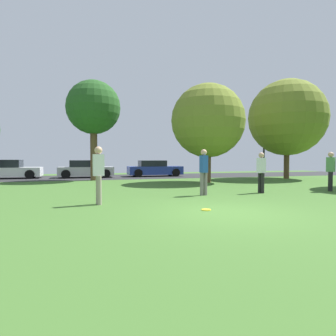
# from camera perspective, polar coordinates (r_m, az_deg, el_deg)

# --- Properties ---
(ground_plane) EXTENTS (44.00, 44.00, 0.00)m
(ground_plane) POSITION_cam_1_polar(r_m,az_deg,el_deg) (7.85, 11.76, -8.70)
(ground_plane) COLOR #3D6628
(road_strip) EXTENTS (44.00, 6.40, 0.01)m
(road_strip) POSITION_cam_1_polar(r_m,az_deg,el_deg) (23.13, -7.28, -1.70)
(road_strip) COLOR #28282B
(road_strip) RESTS_ON ground_plane
(maple_tree_near) EXTENTS (4.43, 4.43, 5.94)m
(maple_tree_near) POSITION_cam_1_polar(r_m,az_deg,el_deg) (17.65, 7.96, 9.27)
(maple_tree_near) COLOR brown
(maple_tree_near) RESTS_ON ground_plane
(maple_tree_far) EXTENTS (3.54, 3.54, 6.60)m
(maple_tree_far) POSITION_cam_1_polar(r_m,az_deg,el_deg) (19.89, -14.62, 11.48)
(maple_tree_far) COLOR brown
(maple_tree_far) RESTS_ON ground_plane
(birch_tree_lone) EXTENTS (5.45, 5.45, 7.12)m
(birch_tree_lone) POSITION_cam_1_polar(r_m,az_deg,el_deg) (22.59, 22.62, 9.22)
(birch_tree_lone) COLOR brown
(birch_tree_lone) RESTS_ON ground_plane
(person_thrower) EXTENTS (0.35, 0.30, 1.82)m
(person_thrower) POSITION_cam_1_polar(r_m,az_deg,el_deg) (9.19, -13.65, -0.78)
(person_thrower) COLOR gray
(person_thrower) RESTS_ON ground_plane
(person_catcher) EXTENTS (0.35, 0.30, 1.70)m
(person_catcher) POSITION_cam_1_polar(r_m,az_deg,el_deg) (12.56, 18.06, -0.48)
(person_catcher) COLOR black
(person_catcher) RESTS_ON ground_plane
(person_bystander) EXTENTS (0.30, 0.33, 1.80)m
(person_bystander) POSITION_cam_1_polar(r_m,az_deg,el_deg) (11.28, 7.12, -0.31)
(person_bystander) COLOR slate
(person_bystander) RESTS_ON ground_plane
(person_walking) EXTENTS (0.34, 0.39, 1.73)m
(person_walking) POSITION_cam_1_polar(r_m,az_deg,el_deg) (14.49, 29.64, -0.25)
(person_walking) COLOR black
(person_walking) RESTS_ON ground_plane
(frisbee_disc) EXTENTS (0.27, 0.27, 0.03)m
(frisbee_disc) POSITION_cam_1_polar(r_m,az_deg,el_deg) (8.12, 7.58, -8.24)
(frisbee_disc) COLOR yellow
(frisbee_disc) RESTS_ON ground_plane
(parked_car_white) EXTENTS (4.43, 2.09, 1.36)m
(parked_car_white) POSITION_cam_1_polar(r_m,az_deg,el_deg) (23.78, -29.28, -0.33)
(parked_car_white) COLOR white
(parked_car_white) RESTS_ON ground_plane
(parked_car_silver) EXTENTS (4.05, 2.07, 1.32)m
(parked_car_silver) POSITION_cam_1_polar(r_m,az_deg,el_deg) (22.75, -16.09, -0.29)
(parked_car_silver) COLOR #B7B7BC
(parked_car_silver) RESTS_ON ground_plane
(parked_car_blue) EXTENTS (4.38, 1.93, 1.29)m
(parked_car_blue) POSITION_cam_1_polar(r_m,az_deg,el_deg) (23.45, -2.74, -0.18)
(parked_car_blue) COLOR #233893
(parked_car_blue) RESTS_ON ground_plane
(street_lamp_post) EXTENTS (0.14, 0.14, 4.50)m
(street_lamp_post) POSITION_cam_1_polar(r_m,az_deg,el_deg) (23.18, 18.54, 3.78)
(street_lamp_post) COLOR #2D2D33
(street_lamp_post) RESTS_ON ground_plane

